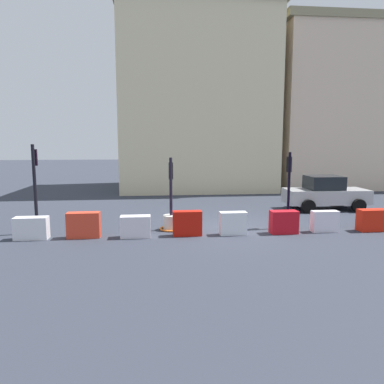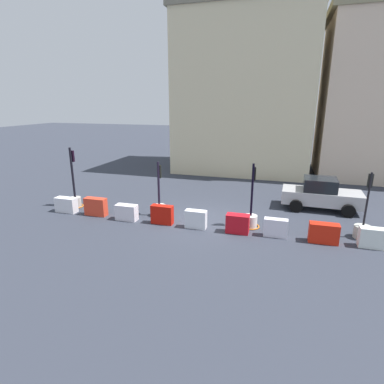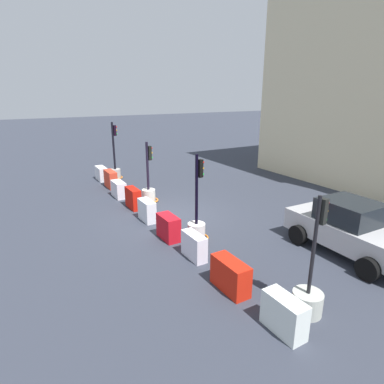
# 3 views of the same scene
# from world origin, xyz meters

# --- Properties ---
(ground_plane) EXTENTS (120.00, 120.00, 0.00)m
(ground_plane) POSITION_xyz_m (0.00, 0.00, 0.00)
(ground_plane) COLOR #303440
(traffic_light_0) EXTENTS (0.82, 0.82, 3.26)m
(traffic_light_0) POSITION_xyz_m (-7.19, -0.08, 0.60)
(traffic_light_0) COLOR #ADA59F
(traffic_light_0) RESTS_ON ground_plane
(traffic_light_1) EXTENTS (0.89, 0.89, 2.76)m
(traffic_light_1) POSITION_xyz_m (-2.25, -0.04, 0.46)
(traffic_light_1) COLOR silver
(traffic_light_1) RESTS_ON ground_plane
(traffic_light_2) EXTENTS (0.85, 0.85, 2.96)m
(traffic_light_2) POSITION_xyz_m (2.31, -0.18, 0.49)
(traffic_light_2) COLOR silver
(traffic_light_2) RESTS_ON ground_plane
(construction_barrier_0) EXTENTS (1.12, 0.46, 0.78)m
(construction_barrier_0) POSITION_xyz_m (-7.11, -0.94, 0.39)
(construction_barrier_0) COLOR silver
(construction_barrier_0) RESTS_ON ground_plane
(construction_barrier_1) EXTENTS (1.13, 0.42, 0.90)m
(construction_barrier_1) POSITION_xyz_m (-5.36, -0.91, 0.45)
(construction_barrier_1) COLOR red
(construction_barrier_1) RESTS_ON ground_plane
(construction_barrier_2) EXTENTS (1.05, 0.47, 0.77)m
(construction_barrier_2) POSITION_xyz_m (-3.55, -1.06, 0.39)
(construction_barrier_2) COLOR silver
(construction_barrier_2) RESTS_ON ground_plane
(construction_barrier_3) EXTENTS (1.03, 0.39, 0.90)m
(construction_barrier_3) POSITION_xyz_m (-1.71, -0.99, 0.45)
(construction_barrier_3) COLOR red
(construction_barrier_3) RESTS_ON ground_plane
(construction_barrier_4) EXTENTS (0.97, 0.40, 0.84)m
(construction_barrier_4) POSITION_xyz_m (-0.05, -1.03, 0.42)
(construction_barrier_4) COLOR white
(construction_barrier_4) RESTS_ON ground_plane
(construction_barrier_5) EXTENTS (0.99, 0.48, 0.84)m
(construction_barrier_5) POSITION_xyz_m (1.84, -1.03, 0.42)
(construction_barrier_5) COLOR red
(construction_barrier_5) RESTS_ON ground_plane
(construction_barrier_6) EXTENTS (0.99, 0.37, 0.79)m
(construction_barrier_6) POSITION_xyz_m (3.46, -0.95, 0.40)
(construction_barrier_6) COLOR silver
(construction_barrier_6) RESTS_ON ground_plane
(construction_barrier_7) EXTENTS (1.15, 0.48, 0.82)m
(construction_barrier_7) POSITION_xyz_m (5.35, -1.00, 0.41)
(construction_barrier_7) COLOR red
(construction_barrier_7) RESTS_ON ground_plane
(car_silver_hatchback) EXTENTS (4.04, 2.14, 1.69)m
(car_silver_hatchback) POSITION_xyz_m (5.59, 3.42, 0.81)
(car_silver_hatchback) COLOR #B3B2B5
(car_silver_hatchback) RESTS_ON ground_plane
(building_main_facade) EXTENTS (10.85, 8.33, 12.32)m
(building_main_facade) POSITION_xyz_m (0.11, 13.05, 6.17)
(building_main_facade) COLOR beige
(building_main_facade) RESTS_ON ground_plane
(building_corner_block) EXTENTS (16.97, 7.41, 11.78)m
(building_corner_block) POSITION_xyz_m (14.14, 13.05, 5.91)
(building_corner_block) COLOR beige
(building_corner_block) RESTS_ON ground_plane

